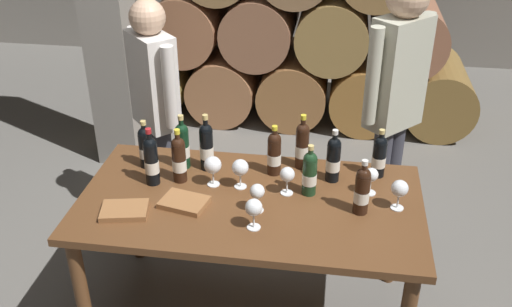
% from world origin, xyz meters
% --- Properties ---
extents(barrel_stack, '(3.12, 0.90, 1.69)m').
position_xyz_m(barrel_stack, '(0.00, 2.60, 0.75)').
color(barrel_stack, olive).
rests_on(barrel_stack, ground_plane).
extents(dining_table, '(1.70, 0.90, 0.76)m').
position_xyz_m(dining_table, '(0.00, 0.00, 0.67)').
color(dining_table, brown).
rests_on(dining_table, ground_plane).
extents(wine_bottle_0, '(0.07, 0.07, 0.32)m').
position_xyz_m(wine_bottle_0, '(-0.27, 0.26, 0.90)').
color(wine_bottle_0, black).
rests_on(wine_bottle_0, dining_table).
extents(wine_bottle_1, '(0.07, 0.07, 0.32)m').
position_xyz_m(wine_bottle_1, '(-0.52, 0.08, 0.90)').
color(wine_bottle_1, black).
rests_on(wine_bottle_1, dining_table).
extents(wine_bottle_2, '(0.07, 0.07, 0.28)m').
position_xyz_m(wine_bottle_2, '(0.09, 0.27, 0.88)').
color(wine_bottle_2, black).
rests_on(wine_bottle_2, dining_table).
extents(wine_bottle_3, '(0.07, 0.07, 0.29)m').
position_xyz_m(wine_bottle_3, '(0.39, 0.25, 0.89)').
color(wine_bottle_3, black).
rests_on(wine_bottle_3, dining_table).
extents(wine_bottle_4, '(0.07, 0.07, 0.27)m').
position_xyz_m(wine_bottle_4, '(-0.60, 0.24, 0.88)').
color(wine_bottle_4, black).
rests_on(wine_bottle_4, dining_table).
extents(wine_bottle_5, '(0.07, 0.07, 0.31)m').
position_xyz_m(wine_bottle_5, '(0.23, 0.36, 0.89)').
color(wine_bottle_5, black).
rests_on(wine_bottle_5, dining_table).
extents(wine_bottle_6, '(0.07, 0.07, 0.31)m').
position_xyz_m(wine_bottle_6, '(-0.40, 0.26, 0.89)').
color(wine_bottle_6, black).
rests_on(wine_bottle_6, dining_table).
extents(wine_bottle_7, '(0.07, 0.07, 0.30)m').
position_xyz_m(wine_bottle_7, '(-0.39, 0.12, 0.89)').
color(wine_bottle_7, black).
rests_on(wine_bottle_7, dining_table).
extents(wine_bottle_8, '(0.07, 0.07, 0.27)m').
position_xyz_m(wine_bottle_8, '(0.63, 0.33, 0.88)').
color(wine_bottle_8, black).
rests_on(wine_bottle_8, dining_table).
extents(wine_bottle_9, '(0.07, 0.07, 0.27)m').
position_xyz_m(wine_bottle_9, '(0.28, 0.10, 0.88)').
color(wine_bottle_9, '#19381E').
rests_on(wine_bottle_9, dining_table).
extents(wine_bottle_10, '(0.07, 0.07, 0.29)m').
position_xyz_m(wine_bottle_10, '(0.54, -0.03, 0.88)').
color(wine_bottle_10, black).
rests_on(wine_bottle_10, dining_table).
extents(wine_glass_0, '(0.09, 0.09, 0.16)m').
position_xyz_m(wine_glass_0, '(-0.21, 0.11, 0.87)').
color(wine_glass_0, white).
rests_on(wine_glass_0, dining_table).
extents(wine_glass_1, '(0.08, 0.08, 0.16)m').
position_xyz_m(wine_glass_1, '(0.72, 0.03, 0.87)').
color(wine_glass_1, white).
rests_on(wine_glass_1, dining_table).
extents(wine_glass_2, '(0.08, 0.08, 0.15)m').
position_xyz_m(wine_glass_2, '(0.05, -0.23, 0.87)').
color(wine_glass_2, white).
rests_on(wine_glass_2, dining_table).
extents(wine_glass_3, '(0.07, 0.07, 0.14)m').
position_xyz_m(wine_glass_3, '(0.59, 0.14, 0.86)').
color(wine_glass_3, white).
rests_on(wine_glass_3, dining_table).
extents(wine_glass_4, '(0.09, 0.09, 0.16)m').
position_xyz_m(wine_glass_4, '(-0.07, 0.11, 0.87)').
color(wine_glass_4, white).
rests_on(wine_glass_4, dining_table).
extents(wine_glass_5, '(0.07, 0.07, 0.15)m').
position_xyz_m(wine_glass_5, '(0.05, -0.09, 0.86)').
color(wine_glass_5, white).
rests_on(wine_glass_5, dining_table).
extents(wine_glass_6, '(0.08, 0.08, 0.15)m').
position_xyz_m(wine_glass_6, '(0.17, 0.08, 0.87)').
color(wine_glass_6, white).
rests_on(wine_glass_6, dining_table).
extents(tasting_notebook, '(0.25, 0.20, 0.03)m').
position_xyz_m(tasting_notebook, '(-0.58, -0.20, 0.77)').
color(tasting_notebook, '#936038').
rests_on(tasting_notebook, dining_table).
extents(leather_ledger, '(0.25, 0.20, 0.03)m').
position_xyz_m(leather_ledger, '(-0.31, -0.09, 0.77)').
color(leather_ledger, '#936038').
rests_on(leather_ledger, dining_table).
extents(sommelier_presenting, '(0.37, 0.38, 1.72)m').
position_xyz_m(sommelier_presenting, '(0.72, 0.75, 1.04)').
color(sommelier_presenting, '#383842').
rests_on(sommelier_presenting, ground_plane).
extents(taster_seated_left, '(0.37, 0.38, 1.54)m').
position_xyz_m(taster_seated_left, '(-0.69, 0.72, 0.92)').
color(taster_seated_left, '#383842').
rests_on(taster_seated_left, ground_plane).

